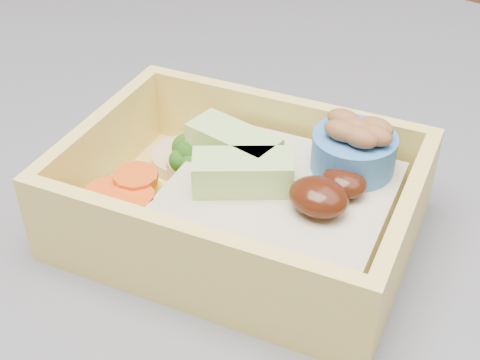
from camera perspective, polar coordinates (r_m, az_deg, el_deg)
The scene contains 1 object.
bento_box at distance 0.39m, azimuth 0.93°, elevation -1.58°, with size 0.22×0.18×0.07m.
Camera 1 is at (0.02, -0.36, 1.19)m, focal length 50.00 mm.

